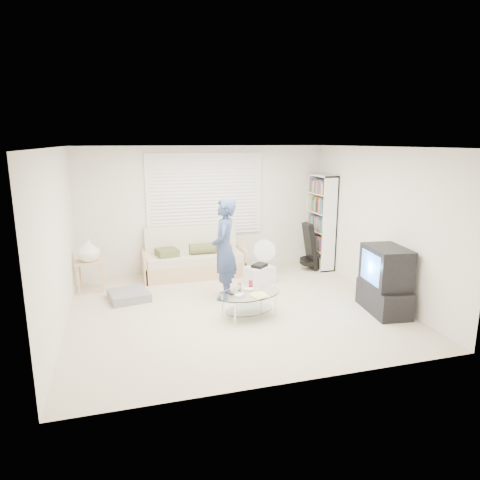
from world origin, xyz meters
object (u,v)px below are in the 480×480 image
object	(u,v)px
bookshelf	(321,222)
tv_unit	(385,281)
coffee_table	(249,298)
futon_sofa	(194,260)

from	to	relation	value
bookshelf	tv_unit	xyz separation A→B (m)	(-0.13, -2.49, -0.46)
bookshelf	coffee_table	bearing A→B (deg)	-136.01
tv_unit	bookshelf	bearing A→B (deg)	87.13
tv_unit	coffee_table	size ratio (longest dim) A/B	0.91
tv_unit	coffee_table	distance (m)	2.11
futon_sofa	tv_unit	xyz separation A→B (m)	(2.51, -2.62, 0.18)
bookshelf	tv_unit	bearing A→B (deg)	-92.87
futon_sofa	coffee_table	xyz separation A→B (m)	(0.44, -2.25, -0.01)
tv_unit	coffee_table	xyz separation A→B (m)	(-2.07, 0.38, -0.20)
bookshelf	tv_unit	size ratio (longest dim) A/B	1.88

